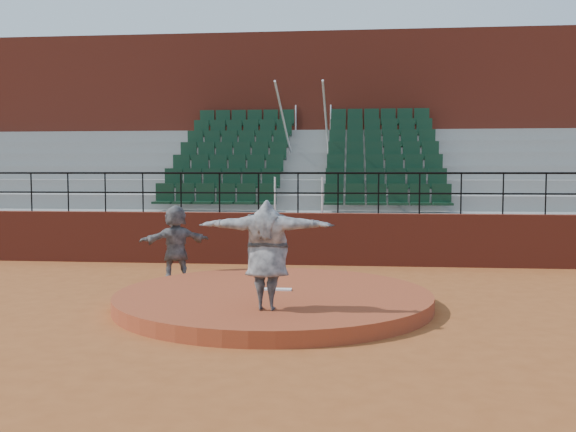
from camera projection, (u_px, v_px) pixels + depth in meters
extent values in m
plane|color=#9A4E22|center=(274.00, 306.00, 11.21)|extent=(90.00, 90.00, 0.00)
cylinder|color=#9B4022|center=(274.00, 299.00, 11.20)|extent=(5.50, 5.50, 0.25)
cube|color=white|center=(275.00, 289.00, 11.34)|extent=(0.60, 0.15, 0.03)
cube|color=maroon|center=(298.00, 239.00, 16.13)|extent=(24.00, 0.30, 1.30)
cylinder|color=black|center=(298.00, 173.00, 16.01)|extent=(24.00, 0.05, 0.05)
cylinder|color=black|center=(298.00, 193.00, 16.04)|extent=(24.00, 0.04, 0.04)
cylinder|color=black|center=(31.00, 192.00, 16.75)|extent=(0.04, 0.04, 1.00)
cylinder|color=black|center=(68.00, 192.00, 16.65)|extent=(0.04, 0.04, 1.00)
cylinder|color=black|center=(105.00, 192.00, 16.55)|extent=(0.04, 0.04, 1.00)
cylinder|color=black|center=(143.00, 192.00, 16.45)|extent=(0.04, 0.04, 1.00)
cylinder|color=black|center=(181.00, 193.00, 16.35)|extent=(0.04, 0.04, 1.00)
cylinder|color=black|center=(219.00, 193.00, 16.24)|extent=(0.04, 0.04, 1.00)
cylinder|color=black|center=(259.00, 193.00, 16.14)|extent=(0.04, 0.04, 1.00)
cylinder|color=black|center=(298.00, 193.00, 16.04)|extent=(0.04, 0.04, 1.00)
cylinder|color=black|center=(338.00, 193.00, 15.94)|extent=(0.04, 0.04, 1.00)
cylinder|color=black|center=(379.00, 193.00, 15.84)|extent=(0.04, 0.04, 1.00)
cylinder|color=black|center=(420.00, 193.00, 15.74)|extent=(0.04, 0.04, 1.00)
cylinder|color=black|center=(461.00, 194.00, 15.64)|extent=(0.04, 0.04, 1.00)
cylinder|color=black|center=(503.00, 194.00, 15.54)|extent=(0.04, 0.04, 1.00)
cylinder|color=black|center=(546.00, 194.00, 15.44)|extent=(0.04, 0.04, 1.00)
cube|color=gray|center=(300.00, 236.00, 16.70)|extent=(24.00, 0.85, 1.30)
cube|color=#10311E|center=(215.00, 197.00, 16.86)|extent=(3.30, 0.48, 0.72)
cube|color=#10311E|center=(387.00, 198.00, 16.41)|extent=(3.30, 0.48, 0.72)
cube|color=gray|center=(302.00, 226.00, 17.53)|extent=(24.00, 0.85, 1.70)
cube|color=#10311E|center=(221.00, 181.00, 17.68)|extent=(3.30, 0.48, 0.72)
cube|color=#10311E|center=(386.00, 182.00, 17.23)|extent=(3.30, 0.48, 0.72)
cube|color=gray|center=(305.00, 216.00, 18.36)|extent=(24.00, 0.85, 2.10)
cube|color=#10311E|center=(227.00, 167.00, 18.49)|extent=(3.30, 0.48, 0.72)
cube|color=#10311E|center=(384.00, 167.00, 18.04)|extent=(3.30, 0.48, 0.72)
cube|color=gray|center=(307.00, 208.00, 19.19)|extent=(24.00, 0.85, 2.50)
cube|color=#10311E|center=(233.00, 154.00, 19.31)|extent=(3.30, 0.48, 0.72)
cube|color=#10311E|center=(383.00, 154.00, 18.86)|extent=(3.30, 0.48, 0.72)
cube|color=gray|center=(309.00, 200.00, 20.01)|extent=(24.00, 0.85, 2.90)
cube|color=#10311E|center=(237.00, 142.00, 20.12)|extent=(3.30, 0.48, 0.72)
cube|color=#10311E|center=(382.00, 141.00, 19.67)|extent=(3.30, 0.48, 0.72)
cube|color=gray|center=(311.00, 192.00, 20.84)|extent=(24.00, 0.85, 3.30)
cube|color=#10311E|center=(242.00, 131.00, 20.94)|extent=(3.30, 0.48, 0.72)
cube|color=#10311E|center=(381.00, 130.00, 20.49)|extent=(3.30, 0.48, 0.72)
cube|color=gray|center=(312.00, 186.00, 21.67)|extent=(24.00, 0.85, 3.70)
cube|color=#10311E|center=(246.00, 120.00, 21.75)|extent=(3.30, 0.48, 0.72)
cube|color=#10311E|center=(380.00, 119.00, 21.30)|extent=(3.30, 0.48, 0.72)
cylinder|color=silver|center=(287.00, 136.00, 19.09)|extent=(0.06, 5.97, 2.46)
cylinder|color=silver|center=(327.00, 135.00, 18.97)|extent=(0.06, 5.97, 2.46)
cube|color=maroon|center=(316.00, 138.00, 23.46)|extent=(24.00, 3.00, 7.10)
imported|color=black|center=(267.00, 255.00, 9.72)|extent=(2.07, 0.61, 1.67)
imported|color=black|center=(176.00, 243.00, 13.71)|extent=(1.56, 1.11, 1.63)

